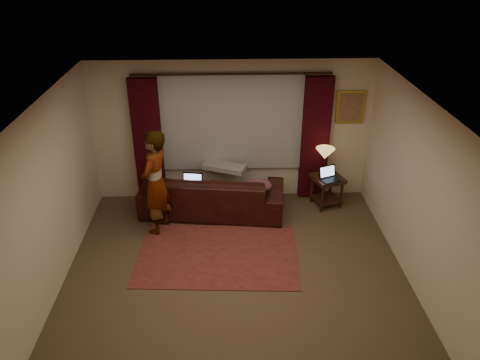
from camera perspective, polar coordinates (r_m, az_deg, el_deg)
name	(u,v)px	position (r m, az deg, el deg)	size (l,w,h in m)	color
floor	(236,279)	(6.97, -0.48, -12.01)	(5.00, 5.00, 0.01)	brown
ceiling	(235,109)	(5.66, -0.58, 8.66)	(5.00, 5.00, 0.02)	silver
wall_back	(232,132)	(8.46, -1.00, 5.90)	(5.00, 0.02, 2.60)	beige
wall_front	(244,351)	(4.26, 0.49, -20.11)	(5.00, 0.02, 2.60)	beige
wall_left	(45,206)	(6.65, -22.64, -2.92)	(0.02, 5.00, 2.60)	beige
wall_right	(421,199)	(6.75, 21.23, -2.16)	(0.02, 5.00, 2.60)	beige
sheer_curtain	(232,122)	(8.33, -1.00, 7.03)	(2.50, 0.05, 1.80)	#98989F
drape_left	(148,141)	(8.51, -11.16, 4.63)	(0.50, 0.14, 2.30)	black
drape_right	(315,139)	(8.56, 9.15, 4.95)	(0.50, 0.14, 2.30)	black
curtain_rod	(231,74)	(8.01, -1.05, 12.79)	(0.04, 0.04, 3.40)	black
picture_frame	(351,107)	(8.57, 13.32, 8.65)	(0.50, 0.04, 0.60)	#B18E2E
sofa	(212,186)	(8.27, -3.43, -0.77)	(2.52, 1.09, 1.02)	black
throw_blanket	(224,153)	(8.30, -1.96, 3.27)	(0.76, 0.30, 0.09)	gray
clothing_pile	(258,186)	(8.07, 2.25, -0.72)	(0.47, 0.36, 0.20)	brown
laptop_sofa	(191,183)	(8.13, -5.98, -0.40)	(0.35, 0.38, 0.25)	black
area_rug	(218,255)	(7.42, -2.73, -9.09)	(2.47, 1.65, 0.01)	maroon
end_table	(327,191)	(8.69, 10.50, -1.33)	(0.51, 0.51, 0.58)	black
tiffany_lamp	(324,162)	(8.47, 10.23, 2.16)	(0.33, 0.33, 0.54)	olive
laptop_table	(331,174)	(8.40, 11.04, 0.68)	(0.32, 0.35, 0.23)	black
person	(155,183)	(7.67, -10.26, -0.33)	(0.53, 0.53, 1.79)	gray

